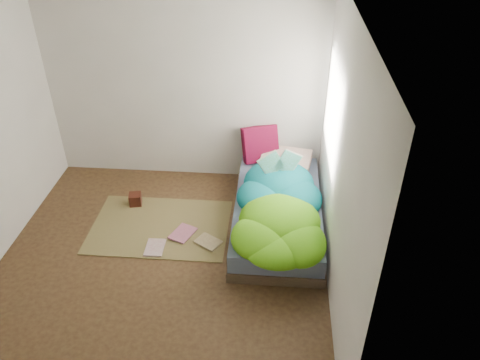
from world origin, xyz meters
name	(u,v)px	position (x,y,z in m)	size (l,w,h in m)	color
ground	(163,260)	(0.00, 0.00, 0.00)	(3.50, 3.50, 0.00)	#3A2416
room_walls	(147,125)	(0.01, 0.01, 1.63)	(3.54, 3.54, 2.62)	silver
bed	(277,212)	(1.22, 0.72, 0.17)	(1.00, 2.00, 0.34)	#32251B
duvet	(278,200)	(1.22, 0.50, 0.51)	(0.96, 1.84, 0.34)	#077075
rug	(160,226)	(-0.15, 0.55, 0.01)	(1.60, 1.10, 0.01)	brown
pillow_floral	(286,160)	(1.30, 1.51, 0.41)	(0.62, 0.39, 0.14)	beige
pillow_magenta	(260,144)	(0.97, 1.63, 0.57)	(0.45, 0.14, 0.45)	#4C0528
open_book	(280,156)	(1.22, 0.95, 0.81)	(0.42, 0.09, 0.25)	#287C36
wooden_box	(135,199)	(-0.55, 0.95, 0.08)	(0.15, 0.15, 0.15)	#33180B
floor_book_a	(146,247)	(-0.22, 0.16, 0.02)	(0.21, 0.28, 0.02)	silver
floor_book_b	(175,231)	(0.04, 0.46, 0.03)	(0.22, 0.30, 0.03)	#BF6E89
floor_book_c	(202,247)	(0.40, 0.22, 0.02)	(0.20, 0.27, 0.02)	tan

